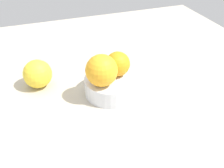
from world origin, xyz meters
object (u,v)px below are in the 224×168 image
fruit_bowl (112,86)px  orange_in_bowl_1 (102,70)px  orange_in_bowl_0 (118,64)px  orange_loose_0 (38,74)px

fruit_bowl → orange_in_bowl_1: size_ratio=1.81×
fruit_bowl → orange_in_bowl_0: 5.79cm
orange_in_bowl_0 → orange_in_bowl_1: (5.06, 2.79, 0.75)cm
orange_in_bowl_0 → fruit_bowl: bearing=31.1°
fruit_bowl → orange_in_bowl_0: size_ratio=2.25×
orange_in_bowl_0 → orange_loose_0: (18.96, -8.15, -3.67)cm
orange_in_bowl_0 → orange_in_bowl_1: 5.83cm
orange_in_bowl_1 → fruit_bowl: bearing=-152.5°
fruit_bowl → orange_loose_0: 19.50cm
orange_in_bowl_1 → orange_loose_0: orange_in_bowl_1 is taller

